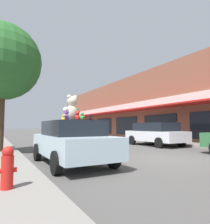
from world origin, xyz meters
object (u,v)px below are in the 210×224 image
at_px(teddy_bear_red, 78,116).
at_px(teddy_bear_giant, 72,108).
at_px(parked_car_far_center, 155,133).
at_px(plush_art_car, 72,141).
at_px(teddy_bear_yellow, 64,118).
at_px(street_tree, 2,62).
at_px(teddy_bear_teal, 71,117).
at_px(fire_hydrant, 7,167).
at_px(teddy_bear_green, 82,116).
at_px(teddy_bear_black, 90,118).
at_px(teddy_bear_purple, 67,115).

bearing_deg(teddy_bear_red, teddy_bear_giant, -47.66).
bearing_deg(teddy_bear_giant, parked_car_far_center, -170.92).
distance_m(plush_art_car, parked_car_far_center, 8.24).
distance_m(teddy_bear_giant, teddy_bear_yellow, 0.85).
distance_m(teddy_bear_giant, street_tree, 5.12).
distance_m(teddy_bear_teal, street_tree, 5.12).
height_order(parked_car_far_center, fire_hydrant, parked_car_far_center).
relative_size(teddy_bear_green, teddy_bear_red, 0.72).
relative_size(teddy_bear_black, fire_hydrant, 0.29).
bearing_deg(parked_car_far_center, street_tree, 177.80).
bearing_deg(teddy_bear_teal, teddy_bear_red, 146.46).
distance_m(teddy_bear_yellow, parked_car_far_center, 7.92).
relative_size(teddy_bear_teal, teddy_bear_yellow, 1.18).
relative_size(teddy_bear_yellow, fire_hydrant, 0.37).
xyz_separation_m(teddy_bear_giant, teddy_bear_teal, (0.06, 0.24, -0.30)).
bearing_deg(parked_car_far_center, teddy_bear_black, -149.37).
height_order(plush_art_car, parked_car_far_center, parked_car_far_center).
bearing_deg(plush_art_car, teddy_bear_teal, 75.30).
bearing_deg(teddy_bear_purple, teddy_bear_yellow, -162.53).
distance_m(plush_art_car, teddy_bear_teal, 0.97).
height_order(teddy_bear_giant, fire_hydrant, teddy_bear_giant).
xyz_separation_m(teddy_bear_giant, teddy_bear_yellow, (-0.06, 0.78, -0.32)).
xyz_separation_m(teddy_bear_yellow, fire_hydrant, (-2.17, -3.51, -1.11)).
xyz_separation_m(teddy_bear_red, parked_car_far_center, (7.28, 3.91, -0.83)).
xyz_separation_m(teddy_bear_red, fire_hydrant, (-2.30, -2.30, -1.14)).
distance_m(parked_car_far_center, street_tree, 10.26).
relative_size(parked_car_far_center, fire_hydrant, 5.53).
relative_size(plush_art_car, teddy_bear_black, 18.99).
height_order(parked_car_far_center, street_tree, street_tree).
bearing_deg(teddy_bear_yellow, teddy_bear_purple, 95.62).
xyz_separation_m(teddy_bear_giant, fire_hydrant, (-2.24, -2.72, -1.43)).
relative_size(teddy_bear_teal, teddy_bear_red, 0.99).
xyz_separation_m(street_tree, fire_hydrant, (0.02, -6.58, -3.92)).
relative_size(teddy_bear_giant, teddy_bear_red, 2.76).
height_order(teddy_bear_teal, street_tree, street_tree).
xyz_separation_m(teddy_bear_teal, teddy_bear_black, (0.43, -0.81, -0.06)).
xyz_separation_m(teddy_bear_purple, street_tree, (-1.87, 4.40, 2.78)).
height_order(teddy_bear_black, parked_car_far_center, teddy_bear_black).
relative_size(teddy_bear_giant, teddy_bear_green, 3.83).
distance_m(teddy_bear_purple, parked_car_far_center, 8.75).
bearing_deg(teddy_bear_red, street_tree, -27.16).
bearing_deg(plush_art_car, teddy_bear_green, -91.21).
xyz_separation_m(plush_art_car, street_tree, (-2.21, 4.02, 3.67)).
bearing_deg(parked_car_far_center, teddy_bear_teal, -155.98).
distance_m(teddy_bear_black, fire_hydrant, 3.63).
relative_size(teddy_bear_giant, teddy_bear_teal, 2.79).
xyz_separation_m(teddy_bear_green, parked_car_far_center, (7.41, 4.62, -0.78)).
xyz_separation_m(teddy_bear_purple, fire_hydrant, (-1.86, -2.18, -1.14)).
distance_m(teddy_bear_teal, parked_car_far_center, 8.02).
relative_size(teddy_bear_green, fire_hydrant, 0.32).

